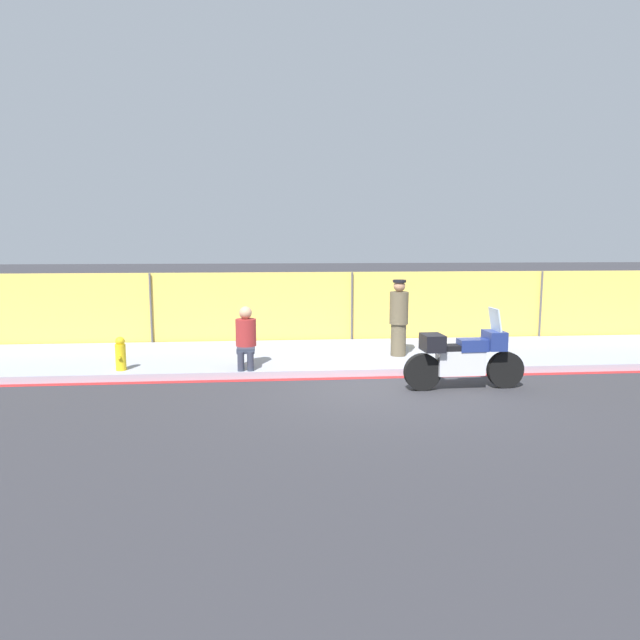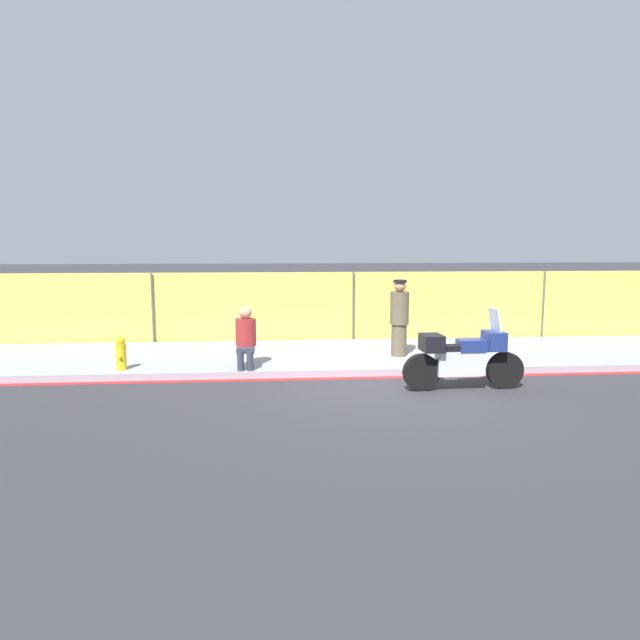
{
  "view_description": "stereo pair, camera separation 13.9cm",
  "coord_description": "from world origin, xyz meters",
  "views": [
    {
      "loc": [
        -2.16,
        -10.02,
        2.68
      ],
      "look_at": [
        -1.09,
        1.65,
        1.05
      ],
      "focal_mm": 32.0,
      "sensor_mm": 36.0,
      "label": 1
    },
    {
      "loc": [
        -2.02,
        -10.04,
        2.68
      ],
      "look_at": [
        -1.09,
        1.65,
        1.05
      ],
      "focal_mm": 32.0,
      "sensor_mm": 36.0,
      "label": 2
    }
  ],
  "objects": [
    {
      "name": "ground_plane",
      "position": [
        0.0,
        0.0,
        0.0
      ],
      "size": [
        120.0,
        120.0,
        0.0
      ],
      "primitive_type": "plane",
      "color": "#2D2D33"
    },
    {
      "name": "fire_hydrant",
      "position": [
        -5.08,
        1.32,
        0.48
      ],
      "size": [
        0.2,
        0.25,
        0.67
      ],
      "color": "gold",
      "rests_on": "sidewalk"
    },
    {
      "name": "storefront_fence",
      "position": [
        -0.0,
        4.58,
        0.94
      ],
      "size": [
        35.94,
        0.17,
        1.89
      ],
      "color": "gold",
      "rests_on": "ground_plane"
    },
    {
      "name": "sidewalk",
      "position": [
        0.0,
        2.71,
        0.07
      ],
      "size": [
        37.83,
        3.57,
        0.14
      ],
      "color": "#8E93A3",
      "rests_on": "ground_plane"
    },
    {
      "name": "officer_standing",
      "position": [
        0.72,
        2.26,
        1.0
      ],
      "size": [
        0.41,
        0.41,
        1.69
      ],
      "color": "brown",
      "rests_on": "sidewalk"
    },
    {
      "name": "person_seated_on_curb",
      "position": [
        -2.62,
        1.37,
        0.82
      ],
      "size": [
        0.42,
        0.66,
        1.24
      ],
      "color": "#2D3342",
      "rests_on": "sidewalk"
    },
    {
      "name": "curb_paint_stripe",
      "position": [
        0.0,
        0.84,
        0.0
      ],
      "size": [
        37.83,
        0.18,
        0.01
      ],
      "color": "red",
      "rests_on": "ground_plane"
    },
    {
      "name": "motorcycle",
      "position": [
        1.36,
        -0.17,
        0.6
      ],
      "size": [
        2.24,
        0.53,
        1.48
      ],
      "rotation": [
        0.0,
        0.0,
        0.03
      ],
      "color": "black",
      "rests_on": "ground_plane"
    }
  ]
}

